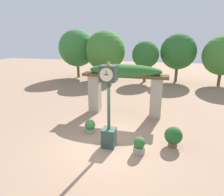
# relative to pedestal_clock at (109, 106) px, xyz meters

# --- Properties ---
(ground_plane) EXTENTS (60.00, 60.00, 0.00)m
(ground_plane) POSITION_rel_pedestal_clock_xyz_m (-0.13, 0.09, -1.74)
(ground_plane) COLOR #9E7A60
(pedestal_clock) EXTENTS (0.59, 0.64, 3.51)m
(pedestal_clock) POSITION_rel_pedestal_clock_xyz_m (0.00, 0.00, 0.00)
(pedestal_clock) COLOR #2D473D
(pedestal_clock) RESTS_ON ground
(pergola) EXTENTS (4.79, 1.22, 2.88)m
(pergola) POSITION_rel_pedestal_clock_xyz_m (-0.13, 3.80, 0.33)
(pergola) COLOR #A89E89
(pergola) RESTS_ON ground
(potted_plant_near_left) EXTENTS (0.46, 0.46, 0.68)m
(potted_plant_near_left) POSITION_rel_pedestal_clock_xyz_m (1.26, -0.20, -1.41)
(potted_plant_near_left) COLOR gray
(potted_plant_near_left) RESTS_ON ground
(potted_plant_near_right) EXTENTS (0.72, 0.72, 0.84)m
(potted_plant_near_right) POSITION_rel_pedestal_clock_xyz_m (2.53, 0.67, -1.28)
(potted_plant_near_right) COLOR brown
(potted_plant_near_right) RESTS_ON ground
(potted_plant_far_left) EXTENTS (0.49, 0.49, 0.66)m
(potted_plant_far_left) POSITION_rel_pedestal_clock_xyz_m (-1.17, 0.94, -1.40)
(potted_plant_far_left) COLOR gray
(potted_plant_far_left) RESTS_ON ground
(tree_line) EXTENTS (18.01, 4.70, 5.15)m
(tree_line) POSITION_rel_pedestal_clock_xyz_m (-1.11, 13.30, 1.22)
(tree_line) COLOR brown
(tree_line) RESTS_ON ground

